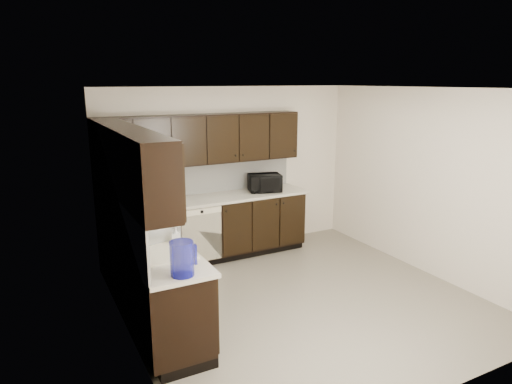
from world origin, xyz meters
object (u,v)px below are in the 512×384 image
(toaster_oven, at_px, (155,196))
(blue_pitcher, at_px, (182,259))
(microwave, at_px, (265,183))
(sink, at_px, (160,255))
(storage_bin, at_px, (155,232))

(toaster_oven, bearing_deg, blue_pitcher, -118.83)
(microwave, xyz_separation_m, toaster_oven, (-1.67, 0.04, -0.01))
(blue_pitcher, bearing_deg, microwave, 41.27)
(microwave, bearing_deg, blue_pitcher, -116.56)
(toaster_oven, bearing_deg, sink, -122.85)
(sink, height_order, toaster_oven, sink)
(blue_pitcher, bearing_deg, storage_bin, 80.97)
(sink, xyz_separation_m, blue_pitcher, (0.00, -0.69, 0.21))
(microwave, bearing_deg, toaster_oven, -166.35)
(microwave, relative_size, storage_bin, 1.08)
(storage_bin, relative_size, blue_pitcher, 1.43)
(storage_bin, bearing_deg, blue_pitcher, -92.00)
(storage_bin, bearing_deg, toaster_oven, 74.33)
(storage_bin, bearing_deg, sink, -97.02)
(sink, bearing_deg, blue_pitcher, -89.75)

